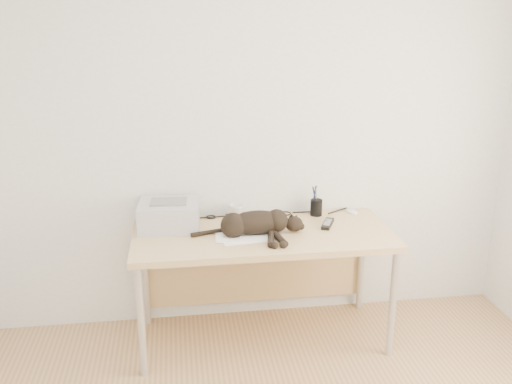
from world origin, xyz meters
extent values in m
plane|color=white|center=(0.00, 1.75, 1.30)|extent=(3.50, 0.00, 3.50)
cube|color=tan|center=(0.00, 1.39, 0.72)|extent=(1.60, 0.70, 0.04)
cylinder|color=silver|center=(-0.75, 1.09, 0.35)|extent=(0.04, 0.04, 0.70)
cylinder|color=silver|center=(0.75, 1.09, 0.35)|extent=(0.04, 0.04, 0.70)
cylinder|color=silver|center=(-0.75, 1.69, 0.35)|extent=(0.04, 0.04, 0.70)
cylinder|color=silver|center=(0.75, 1.69, 0.35)|extent=(0.04, 0.04, 0.70)
cube|color=tan|center=(0.00, 1.72, 0.40)|extent=(1.48, 0.02, 0.60)
cube|color=#ACACB1|center=(-0.57, 1.56, 0.82)|extent=(0.39, 0.34, 0.17)
cube|color=black|center=(-0.57, 1.56, 0.83)|extent=(0.32, 0.04, 0.10)
cube|color=slate|center=(-0.57, 1.56, 0.91)|extent=(0.23, 0.17, 0.01)
cube|color=white|center=(-0.12, 1.32, 0.74)|extent=(0.31, 0.24, 0.00)
cube|color=white|center=(-0.15, 1.34, 0.74)|extent=(0.30, 0.22, 0.00)
ellipsoid|color=black|center=(-0.04, 1.37, 0.81)|extent=(0.36, 0.16, 0.15)
sphere|color=black|center=(-0.19, 1.36, 0.81)|extent=(0.16, 0.16, 0.16)
ellipsoid|color=black|center=(0.19, 1.37, 0.79)|extent=(0.11, 0.10, 0.10)
cone|color=black|center=(0.18, 1.41, 0.83)|extent=(0.04, 0.05, 0.05)
cone|color=black|center=(0.21, 1.41, 0.82)|extent=(0.04, 0.05, 0.05)
cylinder|color=black|center=(0.02, 1.24, 0.76)|extent=(0.04, 0.21, 0.04)
cylinder|color=black|center=(0.07, 1.24, 0.76)|extent=(0.04, 0.21, 0.04)
cylinder|color=black|center=(-0.33, 1.40, 0.75)|extent=(0.23, 0.03, 0.03)
imported|color=white|center=(-0.13, 1.67, 0.79)|extent=(0.13, 0.13, 0.09)
cylinder|color=black|center=(0.40, 1.65, 0.79)|extent=(0.08, 0.08, 0.11)
cylinder|color=#990C0C|center=(0.39, 1.65, 0.87)|extent=(0.01, 0.01, 0.15)
cylinder|color=navy|center=(0.41, 1.66, 0.87)|extent=(0.01, 0.01, 0.15)
cylinder|color=black|center=(0.40, 1.64, 0.87)|extent=(0.01, 0.01, 0.15)
cube|color=slate|center=(-0.07, 1.64, 0.75)|extent=(0.08, 0.18, 0.02)
cube|color=black|center=(0.43, 1.45, 0.75)|extent=(0.13, 0.19, 0.02)
ellipsoid|color=white|center=(0.65, 1.67, 0.76)|extent=(0.09, 0.12, 0.03)
camera|label=1|loc=(-0.51, -1.85, 2.03)|focal=40.00mm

